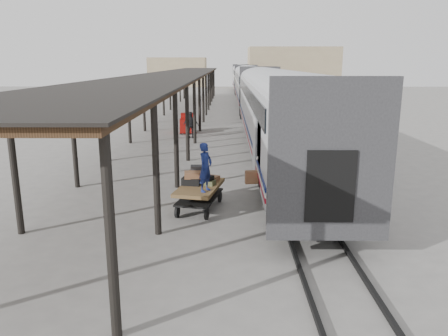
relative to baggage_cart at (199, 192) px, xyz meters
name	(u,v)px	position (x,y,z in m)	size (l,w,h in m)	color
ground	(207,212)	(0.25, -0.22, -0.65)	(160.00, 160.00, 0.00)	slate
train	(251,84)	(3.45, 33.57, 2.04)	(3.45, 76.01, 4.01)	silver
canopy	(180,74)	(-3.15, 23.78, 3.36)	(4.90, 64.30, 4.15)	#422B19
rails	(250,108)	(3.45, 33.78, -0.59)	(1.54, 150.00, 0.12)	black
building_far	(292,67)	(14.25, 77.78, 3.35)	(18.00, 10.00, 8.00)	tan
building_left	(178,72)	(-9.75, 81.78, 2.35)	(12.00, 8.00, 6.00)	tan
baggage_cart	(199,192)	(0.00, 0.00, 0.00)	(1.72, 2.61, 0.86)	brown
suitcase_stack	(198,177)	(-0.07, 0.34, 0.42)	(1.33, 1.07, 0.59)	#343336
luggage_tug	(187,124)	(-1.96, 16.92, -0.01)	(1.03, 1.62, 1.40)	maroon
porter	(206,167)	(0.25, -0.65, 1.02)	(0.59, 0.38, 1.61)	navy
pedestrian	(191,125)	(-1.50, 14.71, 0.24)	(1.04, 0.43, 1.78)	black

